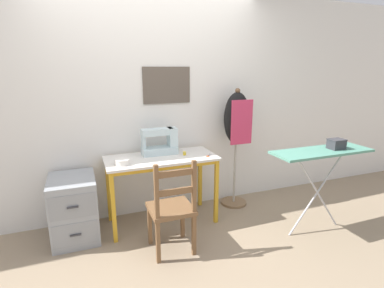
% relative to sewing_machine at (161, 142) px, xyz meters
% --- Properties ---
extents(ground_plane, '(14.00, 14.00, 0.00)m').
position_rel_sewing_machine_xyz_m(ground_plane, '(-0.04, -0.39, -0.90)').
color(ground_plane, gray).
extents(wall_back, '(10.00, 0.07, 2.55)m').
position_rel_sewing_machine_xyz_m(wall_back, '(-0.04, 0.22, 0.38)').
color(wall_back, silver).
rests_on(wall_back, ground_plane).
extents(sewing_table, '(1.19, 0.55, 0.76)m').
position_rel_sewing_machine_xyz_m(sewing_table, '(-0.04, -0.13, -0.23)').
color(sewing_table, silver).
rests_on(sewing_table, ground_plane).
extents(sewing_machine, '(0.41, 0.17, 0.31)m').
position_rel_sewing_machine_xyz_m(sewing_machine, '(0.00, 0.00, 0.00)').
color(sewing_machine, silver).
rests_on(sewing_machine, sewing_table).
extents(fabric_bowl, '(0.15, 0.15, 0.06)m').
position_rel_sewing_machine_xyz_m(fabric_bowl, '(-0.47, -0.23, -0.11)').
color(fabric_bowl, silver).
rests_on(fabric_bowl, sewing_table).
extents(scissors, '(0.10, 0.10, 0.01)m').
position_rel_sewing_machine_xyz_m(scissors, '(0.46, -0.27, -0.13)').
color(scissors, silver).
rests_on(scissors, sewing_table).
extents(thread_spool_near_machine, '(0.04, 0.04, 0.04)m').
position_rel_sewing_machine_xyz_m(thread_spool_near_machine, '(0.22, -0.15, -0.11)').
color(thread_spool_near_machine, yellow).
rests_on(thread_spool_near_machine, sewing_table).
extents(wooden_chair, '(0.40, 0.38, 0.92)m').
position_rel_sewing_machine_xyz_m(wooden_chair, '(-0.10, -0.70, -0.47)').
color(wooden_chair, brown).
rests_on(wooden_chair, ground_plane).
extents(filing_cabinet, '(0.44, 0.57, 0.64)m').
position_rel_sewing_machine_xyz_m(filing_cabinet, '(-0.96, -0.12, -0.58)').
color(filing_cabinet, '#93999E').
rests_on(filing_cabinet, ground_plane).
extents(dress_form, '(0.33, 0.32, 1.47)m').
position_rel_sewing_machine_xyz_m(dress_form, '(0.94, -0.01, 0.14)').
color(dress_form, '#846647').
rests_on(dress_form, ground_plane).
extents(ironing_board, '(1.05, 0.34, 0.90)m').
position_rel_sewing_machine_xyz_m(ironing_board, '(1.43, -0.88, -0.06)').
color(ironing_board, '#518E7A').
rests_on(ironing_board, ground_plane).
extents(storage_box, '(0.16, 0.12, 0.10)m').
position_rel_sewing_machine_xyz_m(storage_box, '(1.60, -0.89, 0.05)').
color(storage_box, '#333338').
rests_on(storage_box, ironing_board).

